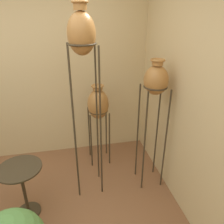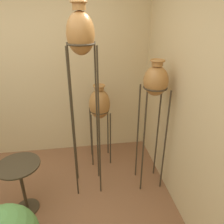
{
  "view_description": "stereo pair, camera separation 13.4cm",
  "coord_description": "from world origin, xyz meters",
  "views": [
    {
      "loc": [
        0.52,
        -1.5,
        2.11
      ],
      "look_at": [
        1.03,
        0.93,
        0.97
      ],
      "focal_mm": 35.0,
      "sensor_mm": 36.0,
      "label": 1
    },
    {
      "loc": [
        0.65,
        -1.52,
        2.11
      ],
      "look_at": [
        1.03,
        0.93,
        0.97
      ],
      "focal_mm": 35.0,
      "sensor_mm": 36.0,
      "label": 2
    }
  ],
  "objects": [
    {
      "name": "side_table",
      "position": [
        -0.05,
        0.48,
        0.47
      ],
      "size": [
        0.46,
        0.46,
        0.64
      ],
      "color": "#382D1E",
      "rests_on": "ground_plane"
    },
    {
      "name": "vase_stand_medium",
      "position": [
        1.49,
        0.71,
        1.37
      ],
      "size": [
        0.29,
        0.29,
        1.65
      ],
      "color": "#382D1E",
      "rests_on": "ground_plane"
    },
    {
      "name": "wall_back",
      "position": [
        0.0,
        1.73,
        1.35
      ],
      "size": [
        7.4,
        0.06,
        2.7
      ],
      "color": "#D1B784",
      "rests_on": "ground_plane"
    },
    {
      "name": "vase_stand_tall",
      "position": [
        0.69,
        0.76,
        1.85
      ],
      "size": [
        0.31,
        0.31,
        2.21
      ],
      "color": "#382D1E",
      "rests_on": "ground_plane"
    },
    {
      "name": "wall_right",
      "position": [
        1.73,
        0.0,
        1.35
      ],
      "size": [
        0.06,
        7.4,
        2.7
      ],
      "color": "#D1B784",
      "rests_on": "ground_plane"
    },
    {
      "name": "vase_stand_short",
      "position": [
        0.91,
        1.31,
        0.92
      ],
      "size": [
        0.3,
        0.3,
        1.21
      ],
      "color": "#382D1E",
      "rests_on": "ground_plane"
    }
  ]
}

